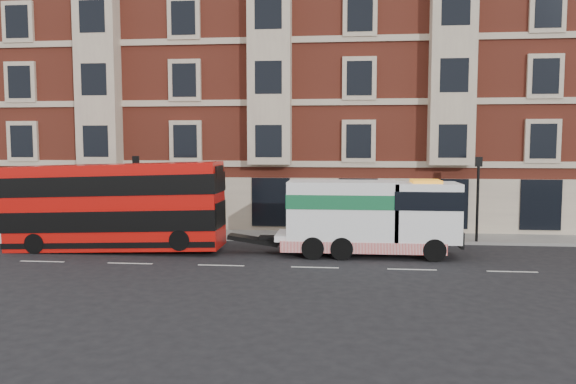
{
  "coord_description": "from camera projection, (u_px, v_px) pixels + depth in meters",
  "views": [
    {
      "loc": [
        5.15,
        -23.11,
        5.2
      ],
      "look_at": [
        2.47,
        4.0,
        2.81
      ],
      "focal_mm": 35.0,
      "sensor_mm": 36.0,
      "label": 1
    }
  ],
  "objects": [
    {
      "name": "ground",
      "position": [
        221.0,
        265.0,
        23.87
      ],
      "size": [
        120.0,
        120.0,
        0.0
      ],
      "primitive_type": "plane",
      "color": "black",
      "rests_on": "ground"
    },
    {
      "name": "sidewalk",
      "position": [
        250.0,
        235.0,
        31.3
      ],
      "size": [
        90.0,
        3.0,
        0.15
      ],
      "primitive_type": "cube",
      "color": "slate",
      "rests_on": "ground"
    },
    {
      "name": "victorian_terrace",
      "position": [
        275.0,
        71.0,
        37.81
      ],
      "size": [
        45.0,
        12.0,
        20.4
      ],
      "color": "brown",
      "rests_on": "ground"
    },
    {
      "name": "lamp_post_west",
      "position": [
        136.0,
        190.0,
        30.37
      ],
      "size": [
        0.35,
        0.15,
        4.35
      ],
      "color": "black",
      "rests_on": "sidewalk"
    },
    {
      "name": "lamp_post_east",
      "position": [
        478.0,
        193.0,
        28.61
      ],
      "size": [
        0.35,
        0.15,
        4.35
      ],
      "color": "black",
      "rests_on": "sidewalk"
    },
    {
      "name": "double_decker_bus",
      "position": [
        115.0,
        205.0,
        26.95
      ],
      "size": [
        10.35,
        2.37,
        4.19
      ],
      "color": "red",
      "rests_on": "ground"
    },
    {
      "name": "tow_truck",
      "position": [
        367.0,
        216.0,
        25.81
      ],
      "size": [
        8.28,
        2.45,
        3.45
      ],
      "color": "white",
      "rests_on": "ground"
    },
    {
      "name": "box_van",
      "position": [
        2.0,
        214.0,
        29.97
      ],
      "size": [
        5.91,
        3.3,
        2.9
      ],
      "rotation": [
        0.0,
        0.0,
        0.2
      ],
      "color": "silver",
      "rests_on": "ground"
    }
  ]
}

